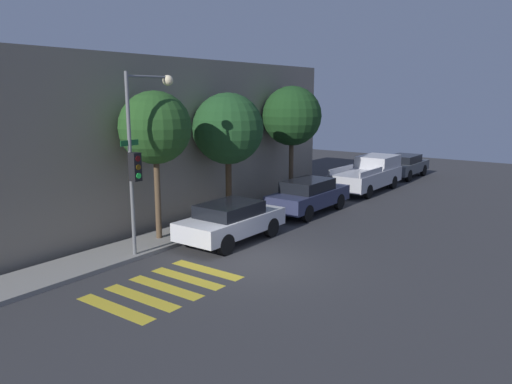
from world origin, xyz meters
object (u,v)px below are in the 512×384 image
tree_far_end (292,116)px  tree_near_corner (155,128)px  traffic_light_pole (141,144)px  tree_midblock (228,129)px  pickup_truck (369,174)px  sedan_far_end (404,165)px  sedan_near_corner (231,221)px  sedan_middle (309,195)px

tree_far_end → tree_near_corner: bearing=180.0°
traffic_light_pole → tree_midblock: 5.49m
pickup_truck → tree_far_end: tree_far_end is taller
sedan_far_end → tree_midblock: tree_midblock is taller
tree_midblock → tree_far_end: size_ratio=0.94×
pickup_truck → tree_near_corner: tree_near_corner is taller
sedan_near_corner → pickup_truck: bearing=0.0°
sedan_middle → sedan_far_end: size_ratio=1.04×
sedan_near_corner → sedan_far_end: bearing=-0.0°
traffic_light_pole → sedan_middle: traffic_light_pole is taller
traffic_light_pole → tree_near_corner: size_ratio=1.10×
sedan_middle → sedan_far_end: sedan_middle is taller
sedan_near_corner → tree_near_corner: size_ratio=0.80×
tree_far_end → traffic_light_pole: bearing=-175.3°
traffic_light_pole → tree_midblock: size_ratio=1.12×
pickup_truck → tree_near_corner: 14.21m
traffic_light_pole → tree_far_end: 10.39m
sedan_middle → tree_near_corner: 8.10m
pickup_truck → tree_far_end: (-4.73, 2.13, 3.28)m
sedan_near_corner → tree_near_corner: tree_near_corner is taller
traffic_light_pole → tree_midblock: bearing=9.0°
pickup_truck → tree_near_corner: bearing=171.1°
tree_midblock → pickup_truck: bearing=-12.4°
sedan_far_end → pickup_truck: bearing=180.0°
sedan_far_end → sedan_near_corner: bearing=180.0°
traffic_light_pole → sedan_far_end: (20.56, -1.27, -2.95)m
tree_far_end → sedan_middle: bearing=-131.2°
sedan_middle → pickup_truck: pickup_truck is taller
pickup_truck → tree_midblock: 10.32m
sedan_middle → sedan_near_corner: bearing=180.0°
sedan_far_end → tree_near_corner: size_ratio=0.82×
sedan_near_corner → tree_far_end: bearing=16.1°
traffic_light_pole → sedan_near_corner: (2.95, -1.27, -2.94)m
sedan_near_corner → tree_midblock: 4.49m
sedan_middle → traffic_light_pole: bearing=171.5°
pickup_truck → sedan_far_end: size_ratio=1.24×
sedan_far_end → tree_midblock: bearing=172.0°
tree_midblock → tree_near_corner: bearing=180.0°
sedan_near_corner → sedan_middle: size_ratio=0.93×
sedan_far_end → tree_far_end: 10.99m
sedan_near_corner → tree_near_corner: 4.25m
sedan_near_corner → sedan_far_end: size_ratio=0.97×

